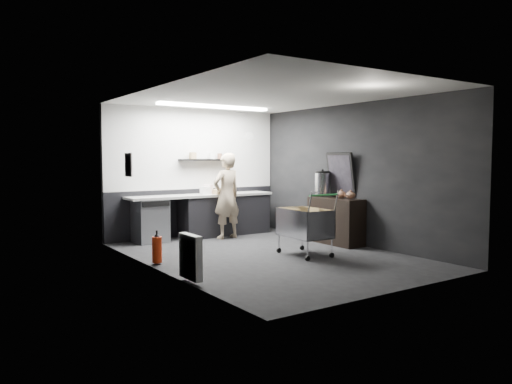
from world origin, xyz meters
TOP-DOWN VIEW (x-y plane):
  - floor at (0.00, 0.00)m, footprint 5.50×5.50m
  - ceiling at (0.00, 0.00)m, footprint 5.50×5.50m
  - wall_back at (0.00, 2.75)m, footprint 5.50×0.00m
  - wall_front at (0.00, -2.75)m, footprint 5.50×0.00m
  - wall_left at (-2.00, 0.00)m, footprint 0.00×5.50m
  - wall_right at (2.00, 0.00)m, footprint 0.00×5.50m
  - kitchen_wall_panel at (0.00, 2.73)m, footprint 3.95×0.02m
  - dado_panel at (0.00, 2.73)m, footprint 3.95×0.02m
  - floating_shelf at (0.20, 2.62)m, footprint 1.20×0.22m
  - wall_clock at (1.40, 2.72)m, footprint 0.20×0.03m
  - poster at (-1.98, 1.30)m, footprint 0.02×0.30m
  - poster_red_band at (-1.98, 1.30)m, footprint 0.02×0.22m
  - radiator at (-1.94, -0.90)m, footprint 0.10×0.50m
  - ceiling_strip at (0.00, 1.85)m, footprint 2.40×0.20m
  - prep_counter at (0.14, 2.42)m, footprint 3.20×0.61m
  - person at (0.34, 1.97)m, footprint 0.69×0.50m
  - shopping_cart at (0.52, -0.31)m, footprint 0.63×1.00m
  - sideboard at (1.77, 0.27)m, footprint 0.51×1.18m
  - fire_extinguisher at (-1.85, 0.44)m, footprint 0.15×0.15m
  - cardboard_box at (0.44, 2.37)m, footprint 0.50×0.41m
  - pink_tub at (0.15, 2.42)m, footprint 0.21×0.21m
  - white_container at (0.05, 2.37)m, footprint 0.19×0.16m

SIDE VIEW (x-z plane):
  - floor at x=0.00m, z-range 0.00..0.00m
  - fire_extinguisher at x=-1.85m, z-range -0.01..0.50m
  - radiator at x=-1.94m, z-range 0.05..0.65m
  - prep_counter at x=0.14m, z-range 0.01..0.91m
  - dado_panel at x=0.00m, z-range 0.00..1.00m
  - shopping_cart at x=0.52m, z-range -0.02..1.06m
  - sideboard at x=1.77m, z-range -0.32..1.45m
  - person at x=0.34m, z-range 0.00..1.76m
  - cardboard_box at x=0.44m, z-range 0.90..0.99m
  - white_container at x=0.05m, z-range 0.90..1.06m
  - pink_tub at x=0.15m, z-range 0.90..1.11m
  - wall_back at x=0.00m, z-range -1.40..4.10m
  - wall_front at x=0.00m, z-range -1.40..4.10m
  - wall_left at x=-2.00m, z-range -1.40..4.10m
  - wall_right at x=2.00m, z-range -1.40..4.10m
  - poster at x=-1.98m, z-range 1.35..1.75m
  - floating_shelf at x=0.20m, z-range 1.60..1.64m
  - poster_red_band at x=-1.98m, z-range 1.57..1.67m
  - kitchen_wall_panel at x=0.00m, z-range 1.00..2.70m
  - wall_clock at x=1.40m, z-range 2.05..2.25m
  - ceiling_strip at x=0.00m, z-range 2.65..2.69m
  - ceiling at x=0.00m, z-range 2.70..2.70m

